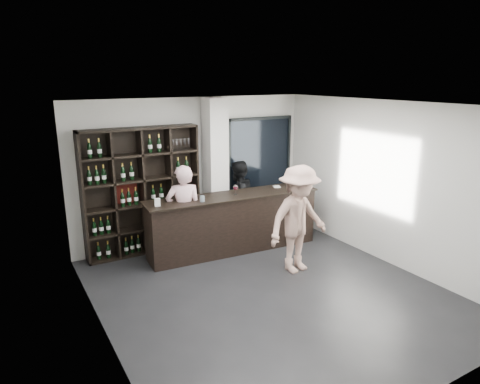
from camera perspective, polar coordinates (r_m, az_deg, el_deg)
floor at (r=6.95m, az=3.87°, el=-13.13°), size 5.00×5.50×0.01m
wine_shelf at (r=8.22m, az=-12.89°, el=0.07°), size 2.20×0.35×2.40m
structural_column at (r=8.63m, az=-3.27°, el=2.85°), size 0.40×0.40×2.90m
glass_panel at (r=9.41m, az=2.63°, el=3.59°), size 1.60×0.08×2.10m
tasting_counter at (r=8.26m, az=-0.88°, el=-4.10°), size 3.40×0.70×1.12m
taster_pink at (r=7.83m, az=-7.47°, el=-2.80°), size 0.75×0.61×1.78m
taster_black at (r=8.95m, az=-0.27°, el=-0.93°), size 0.95×0.86×1.61m
customer at (r=7.35m, az=7.79°, el=-3.64°), size 1.27×0.80×1.87m
wine_glass at (r=8.07m, az=-0.59°, el=0.40°), size 0.12×0.12×0.22m
spit_cup at (r=7.66m, az=-5.06°, el=-0.90°), size 0.11×0.11×0.11m
napkin_stack at (r=8.68m, az=4.91°, el=0.73°), size 0.16×0.16×0.02m
card_stand at (r=7.50m, az=-10.95°, el=-1.36°), size 0.10×0.07×0.14m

